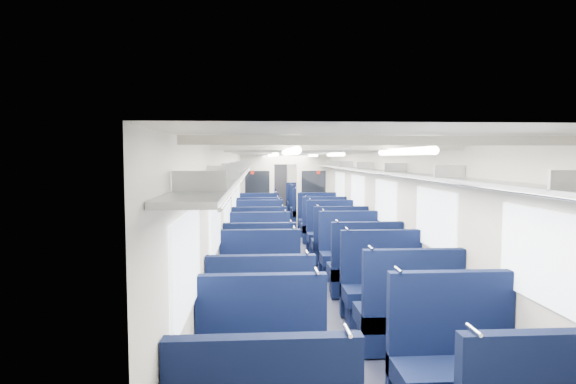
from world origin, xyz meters
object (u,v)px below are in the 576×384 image
(seat_11, at_px, (350,257))
(seat_16, at_px, (259,230))
(seat_2, at_px, (262,377))
(seat_25, at_px, (303,206))
(seat_20, at_px, (259,214))
(seat_26, at_px, (259,203))
(seat_3, at_px, (456,371))
(seat_22, at_px, (259,210))
(seat_27, at_px, (300,203))
(seat_8, at_px, (260,274))
(seat_15, at_px, (331,236))
(seat_17, at_px, (323,228))
(seat_9, at_px, (364,272))
(end_door, at_px, (278,186))
(seat_7, at_px, (383,292))
(seat_13, at_px, (339,245))
(seat_14, at_px, (259,236))
(seat_19, at_px, (318,222))
(seat_4, at_px, (261,329))
(seat_18, at_px, (259,223))
(seat_10, at_px, (260,259))
(seat_23, at_px, (306,210))
(bulkhead, at_px, (285,189))
(seat_24, at_px, (259,207))
(seat_5, at_px, (408,319))

(seat_11, distance_m, seat_16, 3.76)
(seat_2, distance_m, seat_25, 13.71)
(seat_20, bearing_deg, seat_25, 54.03)
(seat_11, height_order, seat_26, same)
(seat_11, bearing_deg, seat_3, -90.00)
(seat_22, relative_size, seat_27, 1.00)
(seat_8, height_order, seat_26, same)
(seat_15, xyz_separation_m, seat_17, (0.00, 1.25, 0.00))
(seat_15, xyz_separation_m, seat_26, (-1.66, 7.91, 0.00))
(seat_9, relative_size, seat_15, 1.00)
(end_door, xyz_separation_m, seat_26, (-0.83, -1.33, -0.62))
(seat_7, bearing_deg, seat_22, 99.33)
(seat_9, relative_size, seat_26, 1.00)
(seat_16, bearing_deg, seat_13, -53.35)
(seat_3, height_order, seat_14, same)
(seat_19, bearing_deg, seat_13, -90.00)
(seat_4, bearing_deg, seat_22, 90.00)
(seat_18, relative_size, seat_27, 1.00)
(seat_10, distance_m, seat_23, 8.05)
(seat_3, distance_m, seat_26, 14.88)
(seat_17, bearing_deg, seat_19, 90.00)
(bulkhead, height_order, seat_23, bulkhead)
(seat_19, distance_m, seat_27, 5.39)
(seat_2, relative_size, seat_24, 1.00)
(seat_15, relative_size, seat_16, 1.00)
(seat_15, bearing_deg, seat_5, -90.00)
(seat_13, relative_size, seat_23, 1.00)
(seat_22, bearing_deg, seat_19, -62.29)
(end_door, height_order, seat_14, end_door)
(seat_8, distance_m, seat_24, 10.09)
(seat_9, xyz_separation_m, seat_24, (-1.66, 10.09, 0.00))
(seat_5, distance_m, seat_26, 13.59)
(seat_2, xyz_separation_m, seat_8, (0.00, 3.46, 0.00))
(seat_2, bearing_deg, seat_24, 90.00)
(seat_10, bearing_deg, seat_27, 80.66)
(seat_7, relative_size, seat_16, 1.00)
(seat_19, bearing_deg, seat_17, -90.00)
(seat_10, xyz_separation_m, seat_25, (1.66, 9.04, 0.00))
(seat_8, distance_m, seat_17, 4.95)
(seat_13, bearing_deg, seat_11, -90.00)
(seat_22, xyz_separation_m, seat_23, (1.66, 0.01, 0.00))
(seat_5, bearing_deg, seat_25, 90.00)
(bulkhead, relative_size, seat_7, 2.25)
(seat_13, bearing_deg, bulkhead, 99.53)
(seat_23, xyz_separation_m, seat_26, (-1.66, 2.34, 0.00))
(seat_11, bearing_deg, seat_22, 102.00)
(seat_15, bearing_deg, seat_16, 145.93)
(seat_4, height_order, seat_23, same)
(seat_5, xyz_separation_m, seat_26, (-1.66, 13.49, 0.00))
(seat_11, height_order, seat_22, same)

